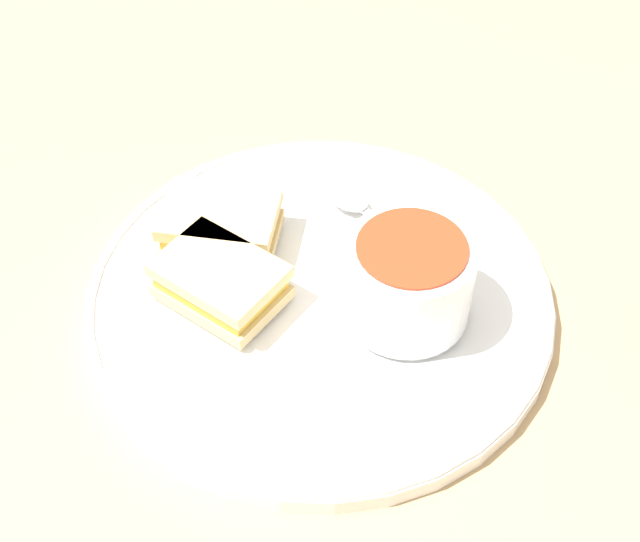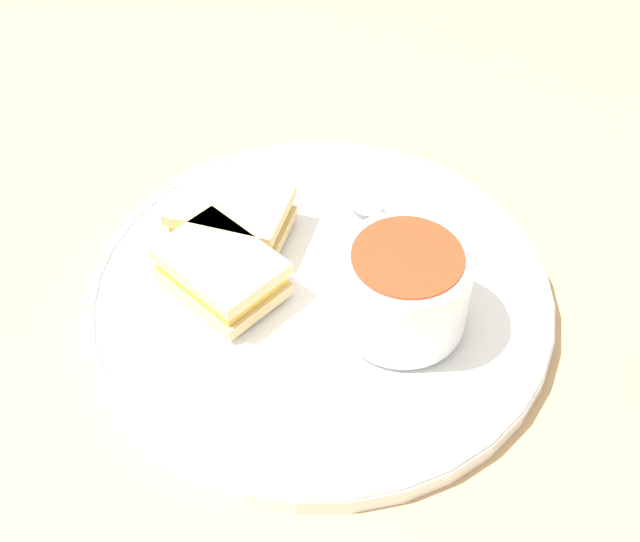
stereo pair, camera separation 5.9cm
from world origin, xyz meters
name	(u,v)px [view 1 (the left image)]	position (x,y,z in m)	size (l,w,h in m)	color
ground_plane	(320,304)	(0.00, 0.00, 0.00)	(2.40, 2.40, 0.00)	tan
plate	(320,296)	(0.00, 0.00, 0.01)	(0.35, 0.35, 0.02)	white
soup_bowl	(409,277)	(-0.07, 0.00, 0.05)	(0.09, 0.09, 0.07)	white
spoon	(359,205)	(0.00, -0.09, 0.02)	(0.12, 0.06, 0.01)	silver
sandwich_half_near	(221,225)	(0.09, -0.02, 0.04)	(0.10, 0.08, 0.03)	#DBBC7F
sandwich_half_far	(221,281)	(0.06, 0.03, 0.04)	(0.10, 0.08, 0.03)	#DBBC7F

